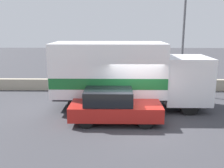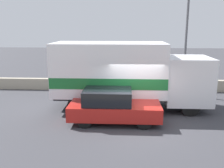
{
  "view_description": "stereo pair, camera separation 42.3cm",
  "coord_description": "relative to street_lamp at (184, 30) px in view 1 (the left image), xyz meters",
  "views": [
    {
      "loc": [
        -0.94,
        -10.26,
        4.18
      ],
      "look_at": [
        -1.15,
        1.33,
        1.5
      ],
      "focal_mm": 40.0,
      "sensor_mm": 36.0,
      "label": 1
    },
    {
      "loc": [
        -0.52,
        -10.25,
        4.18
      ],
      "look_at": [
        -1.15,
        1.33,
        1.5
      ],
      "focal_mm": 40.0,
      "sensor_mm": 36.0,
      "label": 2
    }
  ],
  "objects": [
    {
      "name": "street_lamp",
      "position": [
        0.0,
        0.0,
        0.0
      ],
      "size": [
        0.56,
        0.28,
        6.87
      ],
      "color": "#4C4C51",
      "rests_on": "ground_plane"
    },
    {
      "name": "box_truck",
      "position": [
        -3.59,
        -2.77,
        -2.15
      ],
      "size": [
        7.85,
        2.59,
        3.39
      ],
      "color": "silver",
      "rests_on": "ground_plane"
    },
    {
      "name": "stone_wall_backdrop",
      "position": [
        -3.07,
        0.9,
        -3.61
      ],
      "size": [
        60.0,
        0.35,
        0.75
      ],
      "color": "#A39984",
      "rests_on": "ground_plane"
    },
    {
      "name": "ground_plane",
      "position": [
        -3.07,
        -5.07,
        -3.98
      ],
      "size": [
        80.0,
        80.0,
        0.0
      ],
      "primitive_type": "plane",
      "color": "#38383D"
    },
    {
      "name": "car_hatchback",
      "position": [
        -4.14,
        -4.72,
        -3.24
      ],
      "size": [
        4.01,
        1.9,
        1.5
      ],
      "color": "#B21E19",
      "rests_on": "ground_plane"
    }
  ]
}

